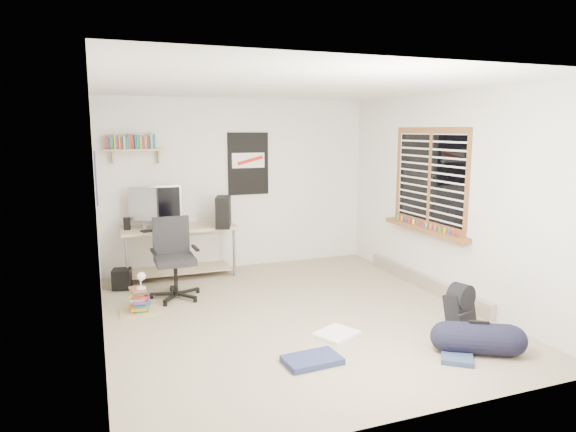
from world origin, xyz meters
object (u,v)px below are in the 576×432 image
object	(u,v)px
book_stack	(140,300)
backpack	(460,312)
desk	(179,251)
duffel_bag	(478,339)
office_chair	(175,259)

from	to	relation	value
book_stack	backpack	bearing A→B (deg)	-29.35
desk	backpack	world-z (taller)	desk
duffel_bag	book_stack	distance (m)	3.60
backpack	book_stack	xyz separation A→B (m)	(-3.04, 1.71, -0.05)
office_chair	duffel_bag	distance (m)	3.53
office_chair	duffel_bag	bearing A→B (deg)	-49.97
desk	book_stack	xyz separation A→B (m)	(-0.66, -1.32, -0.21)
office_chair	book_stack	distance (m)	0.68
book_stack	office_chair	bearing A→B (deg)	38.49
backpack	duffel_bag	distance (m)	0.57
desk	duffel_bag	size ratio (longest dim) A/B	2.70
office_chair	book_stack	bearing A→B (deg)	-143.71
desk	office_chair	bearing A→B (deg)	-104.24
desk	duffel_bag	distance (m)	4.17
duffel_bag	office_chair	bearing A→B (deg)	162.17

